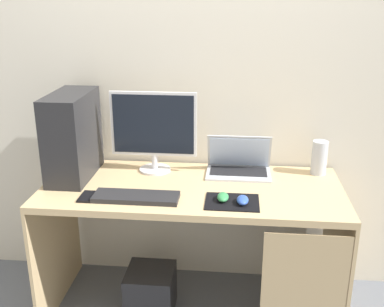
% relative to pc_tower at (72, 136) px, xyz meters
% --- Properties ---
extents(ground_plane, '(8.00, 8.00, 0.00)m').
position_rel_pc_tower_xyz_m(ground_plane, '(0.65, -0.08, -0.99)').
color(ground_plane, slate).
extents(wall_back, '(4.00, 0.05, 2.60)m').
position_rel_pc_tower_xyz_m(wall_back, '(0.66, 0.30, 0.31)').
color(wall_back, beige).
rests_on(wall_back, ground_plane).
extents(desk, '(1.57, 0.68, 0.76)m').
position_rel_pc_tower_xyz_m(desk, '(0.67, -0.09, -0.38)').
color(desk, tan).
rests_on(desk, ground_plane).
extents(pc_tower, '(0.20, 0.43, 0.46)m').
position_rel_pc_tower_xyz_m(pc_tower, '(0.00, 0.00, 0.00)').
color(pc_tower, '#232326').
rests_on(pc_tower, desk).
extents(monitor, '(0.48, 0.18, 0.46)m').
position_rel_pc_tower_xyz_m(monitor, '(0.42, 0.11, 0.01)').
color(monitor, silver).
rests_on(monitor, desk).
extents(laptop, '(0.35, 0.23, 0.22)m').
position_rel_pc_tower_xyz_m(laptop, '(0.89, 0.13, -0.19)').
color(laptop, '#B7BCC6').
rests_on(laptop, desk).
extents(speaker, '(0.08, 0.08, 0.19)m').
position_rel_pc_tower_xyz_m(speaker, '(1.34, 0.16, -0.14)').
color(speaker, '#B7BCC6').
rests_on(speaker, desk).
extents(keyboard, '(0.42, 0.14, 0.02)m').
position_rel_pc_tower_xyz_m(keyboard, '(0.40, -0.27, -0.22)').
color(keyboard, '#232326').
rests_on(keyboard, desk).
extents(mousepad, '(0.26, 0.20, 0.00)m').
position_rel_pc_tower_xyz_m(mousepad, '(0.87, -0.26, -0.23)').
color(mousepad, black).
rests_on(mousepad, desk).
extents(mouse_left, '(0.06, 0.10, 0.03)m').
position_rel_pc_tower_xyz_m(mouse_left, '(0.82, -0.25, -0.21)').
color(mouse_left, '#338C4C').
rests_on(mouse_left, mousepad).
extents(mouse_right, '(0.06, 0.10, 0.03)m').
position_rel_pc_tower_xyz_m(mouse_right, '(0.92, -0.28, -0.21)').
color(mouse_right, '#2D51B2').
rests_on(mouse_right, mousepad).
extents(cell_phone, '(0.07, 0.13, 0.01)m').
position_rel_pc_tower_xyz_m(cell_phone, '(0.15, -0.28, -0.23)').
color(cell_phone, black).
rests_on(cell_phone, desk).
extents(subwoofer, '(0.26, 0.26, 0.26)m').
position_rel_pc_tower_xyz_m(subwoofer, '(0.43, -0.14, -0.86)').
color(subwoofer, '#232326').
rests_on(subwoofer, ground_plane).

